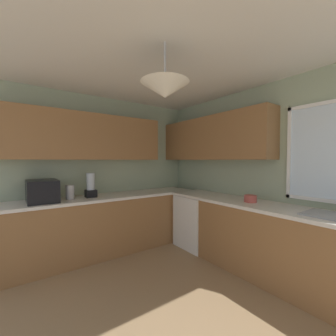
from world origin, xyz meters
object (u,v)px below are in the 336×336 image
(bowl, at_px, (250,199))
(blender_appliance, at_px, (91,186))
(dishwasher, at_px, (198,221))
(microwave, at_px, (42,191))
(kettle, at_px, (70,192))

(bowl, bearing_deg, blender_appliance, -135.33)
(dishwasher, xyz_separation_m, bowl, (0.96, 0.03, 0.51))
(bowl, height_order, blender_appliance, blender_appliance)
(microwave, bearing_deg, blender_appliance, 90.00)
(dishwasher, relative_size, blender_appliance, 2.34)
(microwave, xyz_separation_m, kettle, (0.02, 0.34, -0.04))
(blender_appliance, bearing_deg, kettle, -86.10)
(kettle, xyz_separation_m, bowl, (1.60, 1.89, -0.06))
(dishwasher, relative_size, bowl, 5.26)
(bowl, bearing_deg, dishwasher, -178.20)
(microwave, distance_m, blender_appliance, 0.63)
(dishwasher, xyz_separation_m, kettle, (-0.64, -1.86, 0.57))
(kettle, height_order, blender_appliance, blender_appliance)
(blender_appliance, bearing_deg, dishwasher, 67.18)
(kettle, height_order, bowl, kettle)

